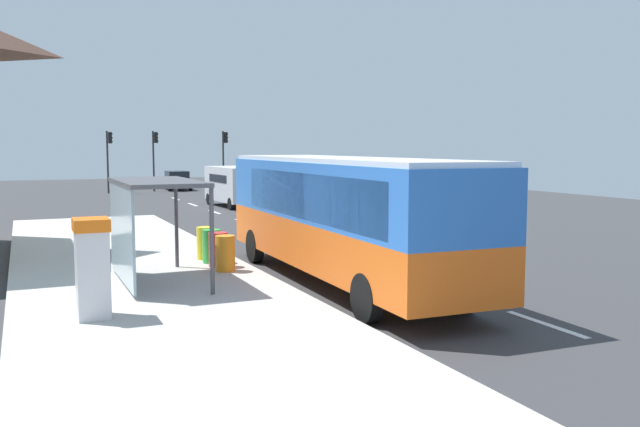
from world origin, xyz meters
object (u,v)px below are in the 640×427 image
(recycling_bin_red, at_px, (218,250))
(traffic_light_far_side, at_px, (109,152))
(ticket_machine, at_px, (92,267))
(traffic_light_median, at_px, (155,151))
(bus_shelter, at_px, (144,204))
(recycling_bin_green, at_px, (212,246))
(recycling_bin_yellow, at_px, (206,243))
(white_van, at_px, (234,183))
(bus, at_px, (342,212))
(traffic_light_near_side, at_px, (224,151))
(sedan_near, at_px, (177,180))
(recycling_bin_orange, at_px, (225,253))

(recycling_bin_red, xyz_separation_m, traffic_light_far_side, (1.10, 34.49, 2.43))
(ticket_machine, xyz_separation_m, traffic_light_median, (8.31, 39.80, 1.95))
(ticket_machine, relative_size, bus_shelter, 0.48)
(traffic_light_far_side, distance_m, traffic_light_median, 3.59)
(traffic_light_far_side, relative_size, traffic_light_median, 0.99)
(ticket_machine, distance_m, traffic_light_far_side, 39.34)
(ticket_machine, height_order, recycling_bin_green, ticket_machine)
(recycling_bin_yellow, distance_m, traffic_light_median, 34.29)
(white_van, height_order, recycling_bin_green, white_van)
(bus, xyz_separation_m, traffic_light_median, (2.12, 37.96, 1.27))
(recycling_bin_green, height_order, traffic_light_median, traffic_light_median)
(ticket_machine, distance_m, traffic_light_near_side, 40.53)
(white_van, distance_m, traffic_light_near_side, 14.26)
(sedan_near, distance_m, bus_shelter, 38.91)
(bus, relative_size, traffic_light_near_side, 2.37)
(ticket_machine, height_order, bus_shelter, bus_shelter)
(white_van, distance_m, traffic_light_far_side, 15.59)
(recycling_bin_orange, distance_m, bus_shelter, 2.75)
(bus, bearing_deg, traffic_light_near_side, 78.78)
(white_van, distance_m, recycling_bin_orange, 21.61)
(recycling_bin_red, xyz_separation_m, traffic_light_near_side, (9.70, 33.69, 2.47))
(white_van, xyz_separation_m, sedan_near, (0.10, 16.49, -0.55))
(ticket_machine, xyz_separation_m, bus_shelter, (1.49, 3.03, 0.93))
(recycling_bin_green, xyz_separation_m, traffic_light_far_side, (1.10, 33.79, 2.43))
(traffic_light_near_side, distance_m, bus_shelter, 37.15)
(ticket_machine, xyz_separation_m, traffic_light_far_side, (4.81, 39.00, 1.92))
(traffic_light_far_side, xyz_separation_m, bus_shelter, (-3.32, -35.97, -0.99))
(ticket_machine, xyz_separation_m, recycling_bin_red, (3.70, 4.51, -0.52))
(recycling_bin_green, bearing_deg, bus_shelter, -135.46)
(sedan_near, relative_size, bus_shelter, 1.12)
(recycling_bin_red, bearing_deg, bus_shelter, -146.27)
(white_van, relative_size, recycling_bin_yellow, 5.56)
(white_van, xyz_separation_m, ticket_machine, (-10.10, -24.44, -0.17))
(white_van, relative_size, bus_shelter, 1.32)
(bus, height_order, sedan_near, bus)
(traffic_light_median, bearing_deg, sedan_near, 30.88)
(bus, distance_m, bus_shelter, 4.86)
(bus, relative_size, sedan_near, 2.48)
(recycling_bin_orange, relative_size, recycling_bin_green, 1.00)
(recycling_bin_yellow, height_order, traffic_light_near_side, traffic_light_near_side)
(traffic_light_near_side, height_order, traffic_light_median, traffic_light_near_side)
(white_van, distance_m, recycling_bin_red, 20.94)
(sedan_near, distance_m, recycling_bin_red, 37.00)
(recycling_bin_red, bearing_deg, ticket_machine, -129.38)
(traffic_light_near_side, bearing_deg, traffic_light_far_side, 174.69)
(recycling_bin_yellow, relative_size, bus_shelter, 0.24)
(sedan_near, relative_size, recycling_bin_green, 4.69)
(sedan_near, bearing_deg, recycling_bin_red, -100.12)
(recycling_bin_green, relative_size, bus_shelter, 0.24)
(sedan_near, distance_m, ticket_machine, 42.19)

